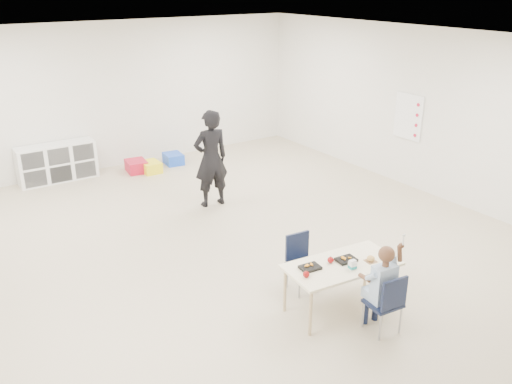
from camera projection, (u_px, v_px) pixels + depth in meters
room at (233, 156)px, 6.92m from camera, size 9.00×9.02×2.80m
table at (341, 286)px, 6.08m from camera, size 1.33×0.76×0.58m
chair_near at (383, 302)px, 5.69m from camera, size 0.37×0.35×0.70m
chair_far at (303, 264)px, 6.44m from camera, size 0.37×0.35×0.70m
child at (385, 285)px, 5.62m from camera, size 0.51×0.51×1.10m
lunch_tray_near at (346, 260)px, 6.03m from camera, size 0.23×0.18×0.03m
lunch_tray_far at (310, 268)px, 5.87m from camera, size 0.23×0.18×0.03m
milk_carton at (352, 265)px, 5.85m from camera, size 0.08×0.08×0.10m
bread_roll at (371, 259)px, 6.02m from camera, size 0.09×0.09×0.07m
apple_near at (331, 260)px, 5.98m from camera, size 0.07×0.07×0.07m
apple_far at (306, 274)px, 5.69m from camera, size 0.07×0.07×0.07m
cubby_shelf at (57, 162)px, 9.98m from camera, size 1.40×0.40×0.70m
rules_poster at (408, 117)px, 9.50m from camera, size 0.02×0.60×0.80m
adult at (211, 159)px, 8.74m from camera, size 0.61×0.43×1.60m
bin_red at (136, 166)px, 10.52m from camera, size 0.41×0.50×0.23m
bin_yellow at (151, 167)px, 10.50m from camera, size 0.34×0.43×0.21m
bin_blue at (173, 159)px, 10.98m from camera, size 0.38×0.47×0.21m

